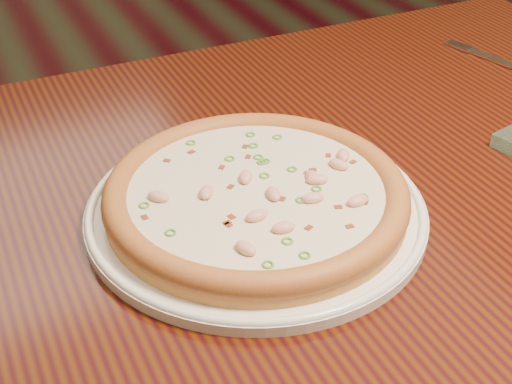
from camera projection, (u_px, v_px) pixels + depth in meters
name	position (u px, v px, depth m)	size (l,w,h in m)	color
ground	(171.00, 282.00, 1.81)	(9.00, 9.00, 0.00)	black
hero_table	(324.00, 233.00, 0.91)	(1.20, 0.80, 0.75)	black
plate	(256.00, 208.00, 0.77)	(0.37, 0.37, 0.02)	white
pizza	(256.00, 194.00, 0.76)	(0.33, 0.33, 0.03)	#CA843B
fork	(495.00, 60.00, 1.11)	(0.06, 0.17, 0.00)	silver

